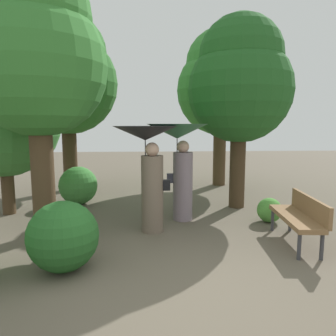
{
  "coord_description": "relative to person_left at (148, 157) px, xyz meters",
  "views": [
    {
      "loc": [
        -0.41,
        -3.82,
        2.05
      ],
      "look_at": [
        0.0,
        2.61,
        1.16
      ],
      "focal_mm": 33.94,
      "sensor_mm": 36.0,
      "label": 1
    }
  ],
  "objects": [
    {
      "name": "park_bench",
      "position": [
        2.59,
        -0.83,
        -0.92
      ],
      "size": [
        0.62,
        1.54,
        0.83
      ],
      "rotation": [
        0.0,
        0.0,
        -1.66
      ],
      "color": "#38383D",
      "rests_on": "ground"
    },
    {
      "name": "tree_near_right",
      "position": [
        2.39,
        4.56,
        1.96
      ],
      "size": [
        2.88,
        2.88,
        5.12
      ],
      "color": "#4C3823",
      "rests_on": "ground"
    },
    {
      "name": "tree_far_back",
      "position": [
        -1.92,
        -0.1,
        1.86
      ],
      "size": [
        2.45,
        2.45,
        4.85
      ],
      "color": "#4C3823",
      "rests_on": "ground"
    },
    {
      "name": "tree_near_left",
      "position": [
        -3.21,
        1.4,
        0.86
      ],
      "size": [
        2.47,
        2.47,
        3.66
      ],
      "color": "#4C3823",
      "rests_on": "ground"
    },
    {
      "name": "tree_mid_left",
      "position": [
        -2.42,
        4.03,
        2.09
      ],
      "size": [
        3.04,
        3.04,
        5.34
      ],
      "color": "#42301E",
      "rests_on": "ground"
    },
    {
      "name": "bush_path_left",
      "position": [
        -1.8,
        2.2,
        -0.94
      ],
      "size": [
        0.98,
        0.98,
        0.98
      ],
      "primitive_type": "sphere",
      "color": "#428C3D",
      "rests_on": "ground"
    },
    {
      "name": "bush_far_side",
      "position": [
        -1.2,
        -1.59,
        -0.93
      ],
      "size": [
        1.0,
        1.0,
        1.0
      ],
      "primitive_type": "sphere",
      "color": "#235B23",
      "rests_on": "ground"
    },
    {
      "name": "bush_path_right",
      "position": [
        2.54,
        0.4,
        -1.17
      ],
      "size": [
        0.52,
        0.52,
        0.52
      ],
      "primitive_type": "sphere",
      "color": "#4C9338",
      "rests_on": "ground"
    },
    {
      "name": "ground_plane",
      "position": [
        0.4,
        -2.12,
        -1.43
      ],
      "size": [
        40.0,
        40.0,
        0.0
      ],
      "primitive_type": "plane",
      "color": "brown"
    },
    {
      "name": "person_right",
      "position": [
        0.65,
        0.71,
        0.08
      ],
      "size": [
        1.28,
        1.28,
        2.06
      ],
      "rotation": [
        0.0,
        0.0,
        1.46
      ],
      "color": "gray",
      "rests_on": "ground"
    },
    {
      "name": "tree_mid_right",
      "position": [
        2.19,
        1.68,
        1.65
      ],
      "size": [
        2.49,
        2.49,
        4.61
      ],
      "color": "#42301E",
      "rests_on": "ground"
    },
    {
      "name": "person_left",
      "position": [
        0.0,
        0.0,
        0.0
      ],
      "size": [
        1.22,
        1.22,
        2.02
      ],
      "rotation": [
        0.0,
        0.0,
        1.46
      ],
      "color": "#6B5B4C",
      "rests_on": "ground"
    }
  ]
}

